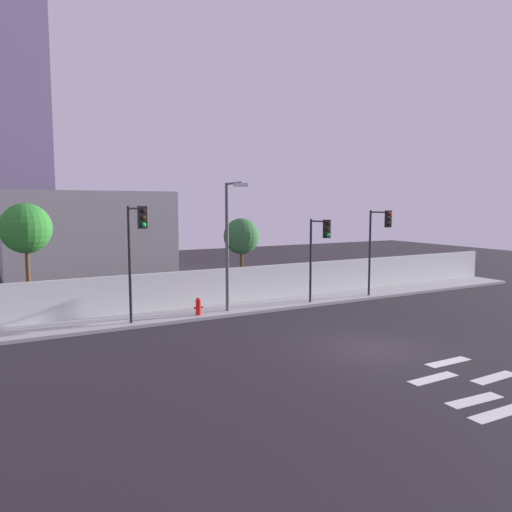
{
  "coord_description": "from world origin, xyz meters",
  "views": [
    {
      "loc": [
        -12.22,
        -13.23,
        5.23
      ],
      "look_at": [
        -1.27,
        6.5,
        2.86
      ],
      "focal_mm": 34.6,
      "sensor_mm": 36.0,
      "label": 1
    }
  ],
  "objects_px": {
    "traffic_light_center": "(380,234)",
    "traffic_light_left": "(136,239)",
    "roadside_tree_leftmost": "(26,229)",
    "roadside_tree_midleft": "(241,237)",
    "traffic_light_right": "(320,242)",
    "fire_hydrant": "(198,306)",
    "street_lamp_curbside": "(229,235)"
  },
  "relations": [
    {
      "from": "roadside_tree_leftmost",
      "to": "roadside_tree_midleft",
      "type": "height_order",
      "value": "roadside_tree_leftmost"
    },
    {
      "from": "roadside_tree_midleft",
      "to": "traffic_light_left",
      "type": "bearing_deg",
      "value": -151.72
    },
    {
      "from": "roadside_tree_leftmost",
      "to": "roadside_tree_midleft",
      "type": "relative_size",
      "value": 1.18
    },
    {
      "from": "traffic_light_left",
      "to": "traffic_light_center",
      "type": "height_order",
      "value": "traffic_light_left"
    },
    {
      "from": "roadside_tree_leftmost",
      "to": "traffic_light_right",
      "type": "bearing_deg",
      "value": -15.48
    },
    {
      "from": "traffic_light_center",
      "to": "roadside_tree_leftmost",
      "type": "bearing_deg",
      "value": 168.2
    },
    {
      "from": "traffic_light_left",
      "to": "traffic_light_center",
      "type": "relative_size",
      "value": 1.05
    },
    {
      "from": "fire_hydrant",
      "to": "roadside_tree_leftmost",
      "type": "bearing_deg",
      "value": 157.03
    },
    {
      "from": "traffic_light_right",
      "to": "roadside_tree_leftmost",
      "type": "xyz_separation_m",
      "value": [
        -13.14,
        3.64,
        0.83
      ]
    },
    {
      "from": "traffic_light_right",
      "to": "traffic_light_left",
      "type": "bearing_deg",
      "value": 179.96
    },
    {
      "from": "traffic_light_left",
      "to": "street_lamp_curbside",
      "type": "relative_size",
      "value": 0.82
    },
    {
      "from": "traffic_light_left",
      "to": "traffic_light_center",
      "type": "xyz_separation_m",
      "value": [
        13.34,
        0.04,
        -0.18
      ]
    },
    {
      "from": "traffic_light_center",
      "to": "traffic_light_left",
      "type": "bearing_deg",
      "value": -179.82
    },
    {
      "from": "traffic_light_left",
      "to": "traffic_light_right",
      "type": "relative_size",
      "value": 1.16
    },
    {
      "from": "traffic_light_right",
      "to": "street_lamp_curbside",
      "type": "distance_m",
      "value": 4.8
    },
    {
      "from": "street_lamp_curbside",
      "to": "fire_hydrant",
      "type": "height_order",
      "value": "street_lamp_curbside"
    },
    {
      "from": "traffic_light_right",
      "to": "fire_hydrant",
      "type": "bearing_deg",
      "value": 173.33
    },
    {
      "from": "fire_hydrant",
      "to": "street_lamp_curbside",
      "type": "bearing_deg",
      "value": -2.65
    },
    {
      "from": "street_lamp_curbside",
      "to": "roadside_tree_midleft",
      "type": "xyz_separation_m",
      "value": [
        2.19,
        2.98,
        -0.3
      ]
    },
    {
      "from": "street_lamp_curbside",
      "to": "roadside_tree_leftmost",
      "type": "relative_size",
      "value": 1.15
    },
    {
      "from": "traffic_light_center",
      "to": "street_lamp_curbside",
      "type": "relative_size",
      "value": 0.78
    },
    {
      "from": "roadside_tree_midleft",
      "to": "traffic_light_right",
      "type": "bearing_deg",
      "value": -55.09
    },
    {
      "from": "traffic_light_left",
      "to": "traffic_light_center",
      "type": "bearing_deg",
      "value": 0.18
    },
    {
      "from": "street_lamp_curbside",
      "to": "fire_hydrant",
      "type": "bearing_deg",
      "value": 177.35
    },
    {
      "from": "traffic_light_center",
      "to": "fire_hydrant",
      "type": "relative_size",
      "value": 5.92
    },
    {
      "from": "traffic_light_center",
      "to": "roadside_tree_leftmost",
      "type": "relative_size",
      "value": 0.9
    },
    {
      "from": "fire_hydrant",
      "to": "roadside_tree_leftmost",
      "type": "relative_size",
      "value": 0.15
    },
    {
      "from": "fire_hydrant",
      "to": "traffic_light_left",
      "type": "bearing_deg",
      "value": -166.37
    },
    {
      "from": "fire_hydrant",
      "to": "roadside_tree_midleft",
      "type": "bearing_deg",
      "value": 37.78
    },
    {
      "from": "traffic_light_center",
      "to": "fire_hydrant",
      "type": "height_order",
      "value": "traffic_light_center"
    },
    {
      "from": "traffic_light_right",
      "to": "roadside_tree_midleft",
      "type": "height_order",
      "value": "roadside_tree_midleft"
    },
    {
      "from": "traffic_light_left",
      "to": "street_lamp_curbside",
      "type": "height_order",
      "value": "street_lamp_curbside"
    }
  ]
}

